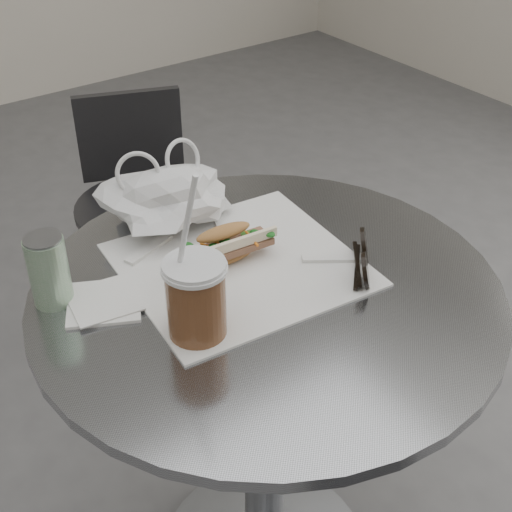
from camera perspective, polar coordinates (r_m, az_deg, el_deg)
cafe_table at (r=1.33m, az=0.77°, el=-11.95°), size 0.76×0.76×0.74m
chair_far at (r=2.06m, az=-8.87°, el=1.46°), size 0.39×0.41×0.70m
sandwich_paper at (r=1.19m, az=-1.34°, el=-0.69°), size 0.40×0.38×0.00m
banh_mi at (r=1.18m, az=-2.48°, el=0.85°), size 0.20×0.09×0.07m
iced_coffee at (r=1.02m, az=-4.83°, el=-3.37°), size 0.09×0.09×0.27m
sunglasses at (r=1.18m, az=8.53°, el=-0.31°), size 0.11×0.12×0.06m
plastic_bag at (r=1.27m, az=-6.99°, el=4.47°), size 0.24×0.20×0.11m
napkin_stack at (r=1.13m, az=-12.08°, el=-3.59°), size 0.15×0.15×0.01m
drink_can at (r=1.12m, az=-16.26°, el=-1.11°), size 0.06×0.06×0.12m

